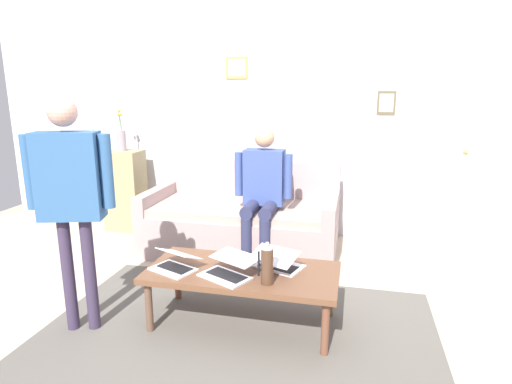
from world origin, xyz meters
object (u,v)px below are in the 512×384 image
laptop_right (175,264)px  flower_vase (121,139)px  laptop_center (277,263)px  laptop_left (229,270)px  coffee_table (242,275)px  side_shelf (125,190)px  couch (242,221)px  person_seated (262,187)px  person_standing (70,187)px  french_press (267,265)px  interior_door (499,151)px

laptop_right → flower_vase: 2.40m
laptop_center → flower_vase: flower_vase is taller
laptop_left → laptop_center: laptop_center is taller
coffee_table → side_shelf: size_ratio=1.41×
couch → person_seated: size_ratio=1.49×
flower_vase → person_standing: person_standing is taller
laptop_right → person_seated: person_seated is taller
french_press → side_shelf: bearing=-42.4°
laptop_center → person_seated: person_seated is taller
interior_door → side_shelf: interior_door is taller
couch → french_press: 1.67m
laptop_left → person_standing: person_standing is taller
laptop_right → french_press: bearing=173.1°
laptop_right → laptop_left: bearing=177.0°
laptop_left → flower_vase: flower_vase is taller
couch → person_standing: bearing=67.9°
laptop_right → person_standing: person_standing is taller
laptop_left → laptop_center: size_ratio=1.10×
couch → side_shelf: 1.56m
side_shelf → couch: bearing=166.6°
interior_door → flower_vase: bearing=3.8°
person_standing → person_seated: person_standing is taller
laptop_center → person_standing: bearing=16.7°
coffee_table → person_standing: bearing=16.3°
person_seated → flower_vase: bearing=-18.3°
laptop_left → side_shelf: side_shelf is taller
side_shelf → person_standing: (-0.82, 2.06, 0.54)m
side_shelf → french_press: bearing=137.6°
laptop_center → flower_vase: 2.76m
french_press → person_standing: 1.36m
person_seated → french_press: bearing=103.6°
person_seated → coffee_table: bearing=95.5°
coffee_table → laptop_right: 0.47m
couch → laptop_center: 1.45m
side_shelf → flower_vase: bearing=110.0°
french_press → flower_vase: (2.09, -1.91, 0.53)m
couch → coffee_table: (-0.37, 1.39, 0.06)m
couch → laptop_right: bearing=86.7°
interior_door → laptop_right: size_ratio=5.52×
side_shelf → person_standing: bearing=111.8°
interior_door → laptop_center: size_ratio=5.18×
couch → side_shelf: bearing=-13.4°
laptop_left → side_shelf: 2.60m
laptop_left → person_standing: 1.16m
laptop_right → couch: bearing=-93.3°
laptop_left → laptop_right: bearing=-3.0°
couch → laptop_right: 1.48m
interior_door → coffee_table: 2.98m
person_standing → side_shelf: bearing=-68.2°
couch → flower_vase: bearing=-13.3°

